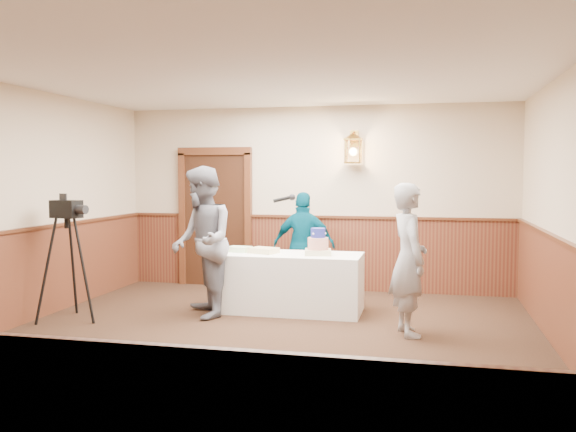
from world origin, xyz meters
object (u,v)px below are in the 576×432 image
object	(u,v)px
display_table	(291,282)
tv_camera_rig	(68,267)
interviewer	(202,242)
sheet_cake_yellow	(264,250)
sheet_cake_green	(239,249)
assistant_p	(304,245)
tiered_cake	(318,244)
baker	(409,259)

from	to	relation	value
display_table	tv_camera_rig	bearing A→B (deg)	-156.76
interviewer	sheet_cake_yellow	bearing A→B (deg)	99.22
sheet_cake_green	assistant_p	size ratio (longest dim) A/B	0.19
display_table	sheet_cake_green	size ratio (longest dim) A/B	6.31
tiered_cake	tv_camera_rig	distance (m)	3.08
display_table	interviewer	world-z (taller)	interviewer
sheet_cake_yellow	tv_camera_rig	distance (m)	2.41
tiered_cake	sheet_cake_yellow	world-z (taller)	tiered_cake
assistant_p	interviewer	bearing A→B (deg)	55.05
display_table	sheet_cake_yellow	world-z (taller)	sheet_cake_yellow
assistant_p	sheet_cake_yellow	bearing A→B (deg)	68.95
sheet_cake_yellow	assistant_p	distance (m)	0.98
tiered_cake	sheet_cake_yellow	xyz separation A→B (m)	(-0.71, -0.01, -0.10)
sheet_cake_green	assistant_p	distance (m)	1.10
tiered_cake	sheet_cake_green	size ratio (longest dim) A/B	1.33
baker	assistant_p	size ratio (longest dim) A/B	1.11
sheet_cake_green	interviewer	distance (m)	0.68
tiered_cake	interviewer	bearing A→B (deg)	-158.92
display_table	assistant_p	xyz separation A→B (m)	(-0.02, 0.89, 0.38)
interviewer	assistant_p	size ratio (longest dim) A/B	1.23
tiered_cake	baker	world-z (taller)	baker
sheet_cake_yellow	tv_camera_rig	world-z (taller)	tv_camera_rig
baker	tiered_cake	bearing A→B (deg)	35.30
interviewer	baker	bearing A→B (deg)	53.86
tiered_cake	assistant_p	xyz separation A→B (m)	(-0.37, 0.91, -0.12)
tiered_cake	sheet_cake_green	xyz separation A→B (m)	(-1.07, 0.07, -0.10)
interviewer	assistant_p	bearing A→B (deg)	115.69
interviewer	display_table	bearing A→B (deg)	88.62
tiered_cake	display_table	bearing A→B (deg)	177.43
baker	tv_camera_rig	world-z (taller)	baker
baker	tv_camera_rig	xyz separation A→B (m)	(-4.03, -0.25, -0.18)
sheet_cake_green	tv_camera_rig	size ratio (longest dim) A/B	0.20
display_table	tiered_cake	xyz separation A→B (m)	(0.35, -0.02, 0.51)
display_table	tiered_cake	distance (m)	0.62
display_table	tv_camera_rig	xyz separation A→B (m)	(-2.53, -1.09, 0.28)
tiered_cake	sheet_cake_green	world-z (taller)	tiered_cake
sheet_cake_green	baker	size ratio (longest dim) A/B	0.17
assistant_p	tv_camera_rig	xyz separation A→B (m)	(-2.51, -1.98, -0.10)
baker	tv_camera_rig	size ratio (longest dim) A/B	1.15
display_table	sheet_cake_green	bearing A→B (deg)	175.79
sheet_cake_yellow	assistant_p	xyz separation A→B (m)	(0.35, 0.91, -0.03)
display_table	sheet_cake_yellow	bearing A→B (deg)	-176.56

